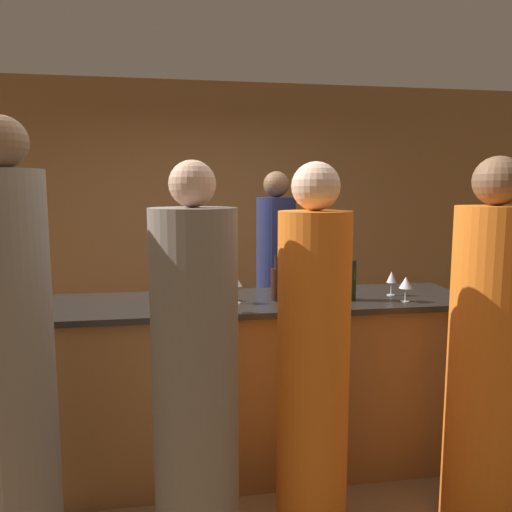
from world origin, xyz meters
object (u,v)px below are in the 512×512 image
guest_1 (16,371)px  wine_bottle_1 (161,293)px  bartender (276,302)px  guest_3 (313,374)px  wine_bottle_0 (277,283)px  ice_bucket (166,286)px  wine_bottle_2 (350,279)px  guest_0 (196,388)px  guest_2 (487,366)px

guest_1 → wine_bottle_1: guest_1 is taller
bartender → guest_1: size_ratio=0.92×
guest_3 → wine_bottle_0: guest_3 is taller
bartender → wine_bottle_0: 0.83m
guest_3 → ice_bucket: (-0.68, 0.81, 0.29)m
wine_bottle_2 → ice_bucket: size_ratio=1.63×
bartender → guest_3: 1.47m
bartender → wine_bottle_2: size_ratio=5.86×
wine_bottle_1 → ice_bucket: 0.33m
wine_bottle_1 → wine_bottle_2: wine_bottle_2 is taller
wine_bottle_0 → ice_bucket: 0.66m
guest_0 → ice_bucket: 0.93m
wine_bottle_0 → ice_bucket: bearing=170.3°
bartender → wine_bottle_1: size_ratio=6.23×
guest_3 → ice_bucket: 1.10m
wine_bottle_0 → ice_bucket: size_ratio=1.40×
guest_3 → guest_2: bearing=-3.4°
bartender → guest_0: 1.66m
guest_2 → wine_bottle_2: size_ratio=5.92×
guest_1 → wine_bottle_1: bearing=37.8°
guest_3 → ice_bucket: guest_3 is taller
guest_1 → wine_bottle_2: (1.70, 0.62, 0.24)m
guest_2 → wine_bottle_2: bearing=123.6°
wine_bottle_0 → guest_0: bearing=-124.4°
guest_1 → ice_bucket: 1.03m
bartender → guest_3: bartender is taller
guest_3 → wine_bottle_1: bearing=145.5°
guest_0 → wine_bottle_1: guest_0 is taller
guest_3 → wine_bottle_1: 0.91m
ice_bucket → guest_0: bearing=-81.1°
guest_1 → guest_2: (2.16, -0.07, -0.08)m
wine_bottle_2 → ice_bucket: 1.10m
guest_2 → ice_bucket: bearing=150.7°
guest_2 → guest_3: guest_2 is taller
guest_2 → wine_bottle_0: size_ratio=6.92×
guest_0 → wine_bottle_2: size_ratio=5.82×
bartender → wine_bottle_1: (-0.82, -0.98, 0.30)m
wine_bottle_1 → wine_bottle_2: 1.11m
guest_1 → guest_2: guest_1 is taller
guest_2 → wine_bottle_1: (-1.55, 0.53, 0.30)m
wine_bottle_1 → ice_bucket: bearing=87.0°
wine_bottle_1 → wine_bottle_2: size_ratio=0.94×
wine_bottle_0 → wine_bottle_2: (0.43, -0.07, 0.02)m
bartender → guest_0: bartender is taller
guest_0 → ice_bucket: bearing=98.9°
wine_bottle_2 → guest_2: bearing=-56.4°
guest_1 → wine_bottle_1: 0.79m
wine_bottle_1 → bartender: bearing=50.0°
wine_bottle_0 → ice_bucket: wine_bottle_0 is taller
wine_bottle_1 → ice_bucket: size_ratio=1.54×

